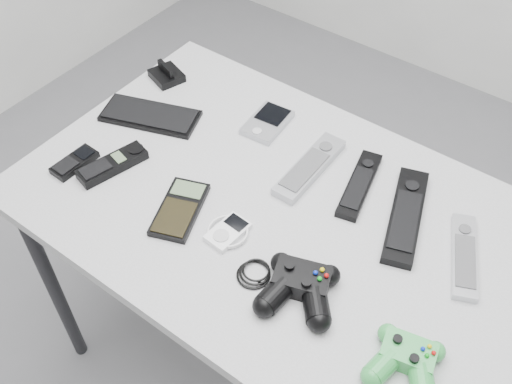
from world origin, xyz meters
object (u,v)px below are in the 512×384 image
Objects in this scene: mp3_player at (228,231)px; desk at (277,226)px; pda_keyboard at (150,115)px; remote_silver_b at (464,256)px; calculator at (180,209)px; mobile_phone at (74,162)px; remote_silver_a at (310,167)px; controller_green at (406,359)px; pda at (267,122)px; controller_black at (300,286)px; remote_black_b at (406,215)px; cordless_handset at (112,164)px; remote_black_a at (360,184)px.

desk is at bearing 76.30° from mp3_player.
remote_silver_b reaches higher than pda_keyboard.
pda_keyboard is 0.32m from calculator.
remote_silver_b is 1.26× the size of calculator.
remote_silver_b is 1.90× the size of mobile_phone.
remote_silver_b is at bearing 3.71° from calculator.
mp3_player is (-0.03, -0.25, -0.00)m from remote_silver_a.
controller_green is (0.01, -0.28, 0.01)m from remote_silver_b.
mp3_player is 0.67× the size of controller_green.
pda reaches higher than desk.
controller_black is 0.23m from controller_green.
desk is 0.40m from remote_silver_b.
desk is at bearing 19.50° from calculator.
pda_keyboard is 0.66m from remote_black_b.
remote_silver_a is 0.90× the size of controller_black.
pda_keyboard is at bearing 123.84° from calculator.
controller_green reaches higher than calculator.
remote_silver_b is at bearing -4.17° from remote_silver_a.
mp3_player is at bearing -107.99° from desk.
mobile_phone is 0.67× the size of cordless_handset.
mobile_phone is at bearing -116.14° from pda_keyboard.
cordless_handset is 0.99× the size of calculator.
remote_silver_a is 0.26m from mp3_player.
remote_black_b is 2.41× the size of mobile_phone.
mp3_player is (0.41, 0.05, -0.00)m from mobile_phone.
controller_green is (0.39, -0.17, 0.09)m from desk.
remote_silver_a is at bearing 177.42° from remote_black_a.
cordless_handset is 0.21m from calculator.
mp3_player is 0.43m from controller_green.
calculator is at bearing 12.57° from cordless_handset.
pda_keyboard is at bearing 160.10° from remote_silver_b.
pda is at bearing 113.99° from controller_black.
pda is at bearing 130.70° from desk.
mobile_phone is 0.83m from controller_green.
remote_silver_b is (0.38, -0.02, -0.00)m from remote_silver_a.
mp3_player is (-0.15, -0.28, -0.00)m from remote_black_a.
remote_black_b is at bearing -22.69° from remote_black_a.
remote_silver_a and remote_black_b have the same top height.
cordless_handset reaches higher than desk.
calculator is (-0.27, -0.29, -0.00)m from remote_black_a.
remote_silver_b reaches higher than mobile_phone.
pda_keyboard is at bearing 159.94° from mp3_player.
cordless_handset is 1.76× the size of mp3_player.
pda is 0.35m from mp3_player.
remote_black_a is 2.23× the size of mp3_player.
remote_black_b is at bearing 29.34° from desk.
desk is 5.47× the size of remote_black_a.
mp3_player is at bearing 161.41° from controller_green.
calculator is at bearing -169.46° from mp3_player.
remote_silver_b reaches higher than calculator.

